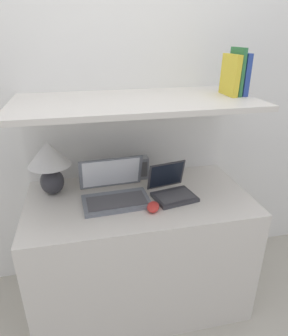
% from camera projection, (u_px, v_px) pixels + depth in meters
% --- Properties ---
extents(wall_back, '(6.00, 0.05, 2.40)m').
position_uv_depth(wall_back, '(126.00, 107.00, 1.91)').
color(wall_back, white).
rests_on(wall_back, ground_plane).
extents(desk, '(1.28, 0.67, 0.77)m').
position_uv_depth(desk, '(139.00, 250.00, 1.89)').
color(desk, silver).
rests_on(desk, ground_plane).
extents(back_riser, '(1.28, 0.04, 1.29)m').
position_uv_depth(back_riser, '(129.00, 187.00, 2.10)').
color(back_riser, white).
rests_on(back_riser, ground_plane).
extents(shelf, '(1.28, 0.61, 0.03)m').
position_uv_depth(shelf, '(135.00, 102.00, 1.57)').
color(shelf, silver).
rests_on(shelf, back_riser).
extents(table_lamp, '(0.24, 0.24, 0.32)m').
position_uv_depth(table_lamp, '(49.00, 161.00, 1.69)').
color(table_lamp, '#2D2D33').
rests_on(table_lamp, desk).
extents(laptop_large, '(0.38, 0.31, 0.22)m').
position_uv_depth(laptop_large, '(115.00, 192.00, 1.69)').
color(laptop_large, slate).
rests_on(laptop_large, desk).
extents(laptop_small, '(0.27, 0.26, 0.19)m').
position_uv_depth(laptop_small, '(172.00, 190.00, 1.73)').
color(laptop_small, '#333338').
rests_on(laptop_small, desk).
extents(computer_mouse, '(0.10, 0.12, 0.04)m').
position_uv_depth(computer_mouse, '(153.00, 207.00, 1.59)').
color(computer_mouse, red).
rests_on(computer_mouse, desk).
extents(router_box, '(0.11, 0.07, 0.14)m').
position_uv_depth(router_box, '(140.00, 168.00, 1.93)').
color(router_box, gray).
rests_on(router_box, desk).
extents(book_blue, '(0.03, 0.14, 0.22)m').
position_uv_depth(book_blue, '(242.00, 74.00, 1.64)').
color(book_blue, '#284293').
rests_on(book_blue, shelf).
extents(book_green, '(0.02, 0.15, 0.25)m').
position_uv_depth(book_green, '(236.00, 72.00, 1.62)').
color(book_green, '#2D7042').
rests_on(book_green, shelf).
extents(book_yellow, '(0.03, 0.17, 0.22)m').
position_uv_depth(book_yellow, '(230.00, 75.00, 1.62)').
color(book_yellow, gold).
rests_on(book_yellow, shelf).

